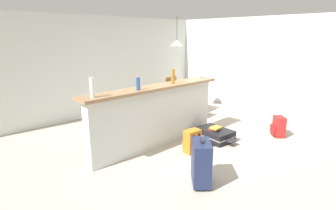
% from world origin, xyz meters
% --- Properties ---
extents(ground_plane, '(13.00, 13.00, 0.05)m').
position_xyz_m(ground_plane, '(0.00, 0.00, -0.03)').
color(ground_plane, '#ADA393').
extents(wall_back, '(6.60, 0.10, 2.50)m').
position_xyz_m(wall_back, '(0.00, 3.05, 1.25)').
color(wall_back, silver).
rests_on(wall_back, ground_plane).
extents(wall_right, '(0.10, 6.00, 2.50)m').
position_xyz_m(wall_right, '(3.05, 0.30, 1.25)').
color(wall_right, silver).
rests_on(wall_right, ground_plane).
extents(partition_half_wall, '(2.80, 0.20, 1.09)m').
position_xyz_m(partition_half_wall, '(-0.56, 0.42, 0.55)').
color(partition_half_wall, silver).
rests_on(partition_half_wall, ground_plane).
extents(bar_countertop, '(2.96, 0.40, 0.05)m').
position_xyz_m(bar_countertop, '(-0.56, 0.42, 1.12)').
color(bar_countertop, '#93704C').
rests_on(bar_countertop, partition_half_wall).
extents(bottle_white, '(0.07, 0.07, 0.30)m').
position_xyz_m(bottle_white, '(-1.83, 0.37, 1.29)').
color(bottle_white, silver).
rests_on(bottle_white, bar_countertop).
extents(bottle_blue, '(0.07, 0.07, 0.21)m').
position_xyz_m(bottle_blue, '(-1.01, 0.35, 1.25)').
color(bottle_blue, '#284C89').
rests_on(bottle_blue, bar_countertop).
extents(bottle_amber, '(0.07, 0.07, 0.28)m').
position_xyz_m(bottle_amber, '(-0.16, 0.40, 1.28)').
color(bottle_amber, '#9E661E').
rests_on(bottle_amber, bar_countertop).
extents(bottle_clear, '(0.07, 0.07, 0.23)m').
position_xyz_m(bottle_clear, '(0.68, 0.45, 1.26)').
color(bottle_clear, silver).
rests_on(bottle_clear, bar_countertop).
extents(dining_table, '(1.10, 0.80, 0.74)m').
position_xyz_m(dining_table, '(1.33, 1.66, 0.65)').
color(dining_table, '#332319').
rests_on(dining_table, ground_plane).
extents(dining_chair_near_partition, '(0.45, 0.45, 0.93)m').
position_xyz_m(dining_chair_near_partition, '(1.29, 1.14, 0.52)').
color(dining_chair_near_partition, '#9E754C').
rests_on(dining_chair_near_partition, ground_plane).
extents(dining_chair_far_side, '(0.41, 0.41, 0.93)m').
position_xyz_m(dining_chair_far_side, '(1.38, 2.13, 0.52)').
color(dining_chair_far_side, '#9E754C').
rests_on(dining_chair_far_side, ground_plane).
extents(pendant_lamp, '(0.34, 0.34, 0.78)m').
position_xyz_m(pendant_lamp, '(1.32, 1.75, 1.83)').
color(pendant_lamp, black).
extents(suitcase_flat_black, '(0.55, 0.85, 0.22)m').
position_xyz_m(suitcase_flat_black, '(0.47, -0.17, 0.11)').
color(suitcase_flat_black, black).
rests_on(suitcase_flat_black, ground_plane).
extents(backpack_red, '(0.34, 0.34, 0.42)m').
position_xyz_m(backpack_red, '(1.57, -0.95, 0.20)').
color(backpack_red, red).
rests_on(backpack_red, ground_plane).
extents(suitcase_upright_navy, '(0.48, 0.48, 0.67)m').
position_xyz_m(suitcase_upright_navy, '(-1.01, -1.03, 0.33)').
color(suitcase_upright_navy, '#1E284C').
rests_on(suitcase_upright_navy, ground_plane).
extents(backpack_orange, '(0.30, 0.27, 0.42)m').
position_xyz_m(backpack_orange, '(-0.30, -0.24, 0.20)').
color(backpack_orange, orange).
rests_on(backpack_orange, ground_plane).
extents(book_stack, '(0.25, 0.25, 0.07)m').
position_xyz_m(book_stack, '(0.45, -0.18, 0.25)').
color(book_stack, '#AD2D2D').
rests_on(book_stack, suitcase_flat_black).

